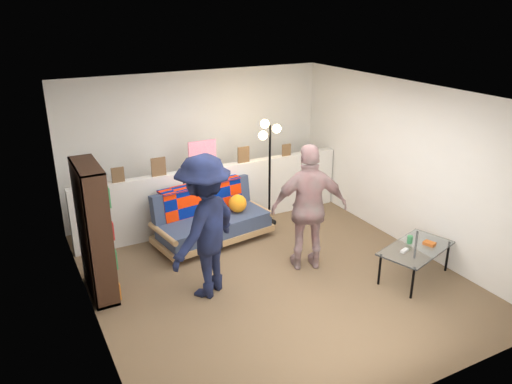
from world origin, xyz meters
TOP-DOWN VIEW (x-y plane):
  - ground at (0.00, 0.00)m, footprint 5.00×5.00m
  - room_shell at (0.00, 0.47)m, footprint 4.60×5.05m
  - half_wall_ledge at (0.00, 1.80)m, footprint 4.45×0.15m
  - ledge_decor at (-0.23, 1.78)m, footprint 2.97×0.02m
  - futon_sofa at (-0.27, 1.31)m, footprint 1.85×1.07m
  - bookshelf at (-2.08, 0.63)m, footprint 0.28×0.84m
  - coffee_table at (1.65, -0.94)m, footprint 1.17×0.86m
  - floor_lamp at (0.79, 1.48)m, footprint 0.40×0.34m
  - person_left at (-0.90, 0.01)m, footprint 1.33×1.20m
  - person_right at (0.57, -0.03)m, footprint 1.10×0.75m

SIDE VIEW (x-z plane):
  - ground at x=0.00m, z-range 0.00..0.00m
  - futon_sofa at x=-0.27m, z-range -0.03..0.73m
  - coffee_table at x=1.65m, z-range 0.14..0.68m
  - half_wall_ledge at x=0.00m, z-range 0.00..1.00m
  - bookshelf at x=-2.08m, z-range -0.06..1.63m
  - person_right at x=0.57m, z-range 0.00..1.74m
  - person_left at x=-0.90m, z-range 0.00..1.79m
  - ledge_decor at x=-0.23m, z-range 0.95..1.40m
  - floor_lamp at x=0.79m, z-range 0.36..2.08m
  - room_shell at x=0.00m, z-range 0.45..2.90m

